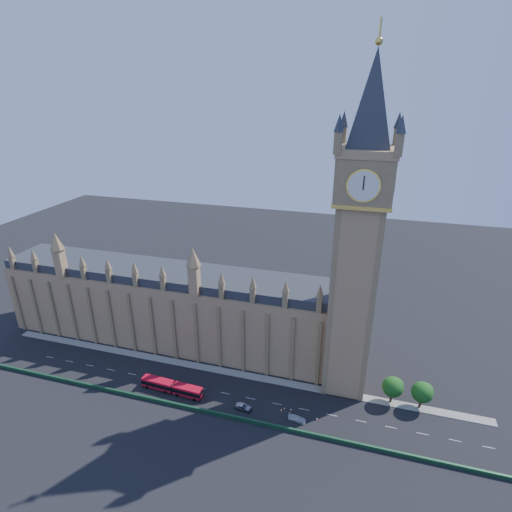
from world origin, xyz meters
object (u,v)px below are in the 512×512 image
(car_grey, at_px, (243,407))
(red_bus, at_px, (172,387))
(car_white, at_px, (297,419))
(car_silver, at_px, (243,407))

(car_grey, bearing_deg, red_bus, 94.16)
(red_bus, xyz_separation_m, car_grey, (23.02, -1.09, -0.94))
(red_bus, distance_m, car_grey, 23.06)
(red_bus, relative_size, car_white, 3.94)
(red_bus, bearing_deg, car_silver, 1.10)
(car_silver, bearing_deg, car_grey, -157.88)
(red_bus, xyz_separation_m, car_silver, (22.93, -0.82, -0.99))
(car_grey, xyz_separation_m, car_white, (15.64, 0.15, -0.09))
(car_silver, bearing_deg, red_bus, 93.35)
(car_white, bearing_deg, red_bus, 94.64)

